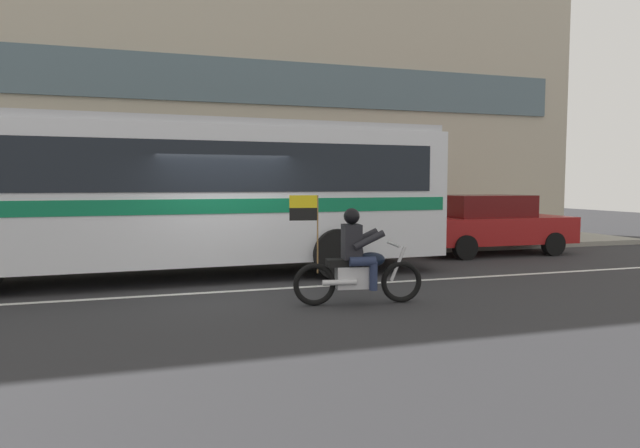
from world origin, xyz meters
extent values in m
plane|color=#2B2B2D|center=(0.00, 0.00, 0.00)|extent=(60.00, 60.00, 0.00)
cube|color=gray|center=(0.00, 5.10, 0.07)|extent=(28.00, 3.80, 0.15)
cube|color=silver|center=(0.00, -0.60, 0.00)|extent=(26.60, 0.14, 0.01)
cube|color=#B2A893|center=(0.00, 7.40, 7.42)|extent=(28.00, 0.80, 14.83)
cube|color=#4C606B|center=(0.00, 6.96, 5.19)|extent=(25.76, 0.10, 1.40)
cube|color=silver|center=(-0.83, 1.20, 1.73)|extent=(11.30, 2.93, 2.70)
cube|color=black|center=(-0.83, 1.20, 2.28)|extent=(10.41, 2.94, 0.96)
cube|color=#0F7247|center=(-0.83, 1.20, 1.53)|extent=(11.08, 2.96, 0.28)
cube|color=#BABCC3|center=(-0.83, 1.20, 3.14)|extent=(11.07, 2.80, 0.16)
cylinder|color=black|center=(2.26, 0.02, 0.52)|extent=(1.04, 0.30, 1.04)
torus|color=black|center=(2.57, -2.34, 0.34)|extent=(0.70, 0.18, 0.69)
torus|color=black|center=(1.13, -2.15, 0.34)|extent=(0.70, 0.18, 0.69)
cube|color=silver|center=(1.80, -2.23, 0.44)|extent=(0.67, 0.36, 0.36)
ellipsoid|color=black|center=(2.05, -2.27, 0.72)|extent=(0.51, 0.34, 0.24)
cube|color=black|center=(1.61, -2.21, 0.69)|extent=(0.59, 0.33, 0.12)
cylinder|color=silver|center=(2.51, -2.33, 0.65)|extent=(0.28, 0.09, 0.58)
cylinder|color=silver|center=(2.43, -2.32, 0.96)|extent=(0.12, 0.64, 0.04)
cylinder|color=silver|center=(1.49, -2.35, 0.39)|extent=(0.56, 0.16, 0.09)
cube|color=black|center=(1.73, -2.22, 1.02)|extent=(0.32, 0.39, 0.56)
sphere|color=black|center=(1.73, -2.22, 1.44)|extent=(0.26, 0.26, 0.26)
cylinder|color=#232D4C|center=(1.90, -2.06, 0.72)|extent=(0.44, 0.20, 0.15)
cylinder|color=#232D4C|center=(2.08, -2.09, 0.48)|extent=(0.13, 0.13, 0.46)
cylinder|color=#232D4C|center=(1.85, -2.42, 0.72)|extent=(0.44, 0.20, 0.15)
cylinder|color=#232D4C|center=(2.03, -2.44, 0.48)|extent=(0.13, 0.13, 0.46)
cylinder|color=black|center=(2.00, -2.06, 1.06)|extent=(0.53, 0.18, 0.32)
cylinder|color=black|center=(1.95, -2.45, 1.06)|extent=(0.53, 0.18, 0.32)
cylinder|color=olive|center=(1.18, -2.15, 1.15)|extent=(0.02, 0.02, 1.25)
cube|color=yellow|center=(0.96, -2.12, 1.68)|extent=(0.44, 0.08, 0.20)
cube|color=black|center=(0.96, -2.12, 1.47)|extent=(0.44, 0.08, 0.20)
cube|color=maroon|center=(7.69, 2.60, 0.68)|extent=(4.43, 1.85, 0.72)
cube|color=#560E0E|center=(7.47, 2.60, 1.34)|extent=(2.31, 1.61, 0.60)
cylinder|color=black|center=(9.06, 1.75, 0.32)|extent=(0.64, 0.22, 0.64)
cylinder|color=black|center=(6.32, 1.75, 0.32)|extent=(0.64, 0.22, 0.64)
camera|label=1|loc=(-1.30, -10.38, 1.96)|focal=30.41mm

